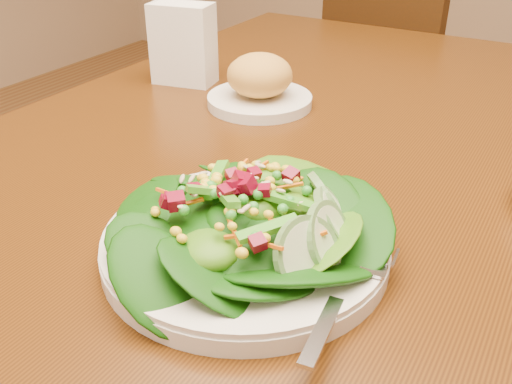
# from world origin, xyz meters

# --- Properties ---
(dining_table) EXTENTS (0.90, 1.40, 0.75)m
(dining_table) POSITION_xyz_m (0.00, 0.00, 0.65)
(dining_table) COLOR #492608
(dining_table) RESTS_ON ground_plane
(chair_far) EXTENTS (0.51, 0.51, 0.89)m
(chair_far) POSITION_xyz_m (-0.20, 1.06, 0.47)
(chair_far) COLOR black
(chair_far) RESTS_ON ground_plane
(salad_plate) EXTENTS (0.28, 0.27, 0.08)m
(salad_plate) POSITION_xyz_m (0.06, -0.23, 0.78)
(salad_plate) COLOR silver
(salad_plate) RESTS_ON dining_table
(bread_plate) EXTENTS (0.16, 0.16, 0.08)m
(bread_plate) POSITION_xyz_m (-0.14, 0.12, 0.78)
(bread_plate) COLOR silver
(bread_plate) RESTS_ON dining_table
(napkin_holder) EXTENTS (0.11, 0.07, 0.13)m
(napkin_holder) POSITION_xyz_m (-0.30, 0.15, 0.82)
(napkin_holder) COLOR white
(napkin_holder) RESTS_ON dining_table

